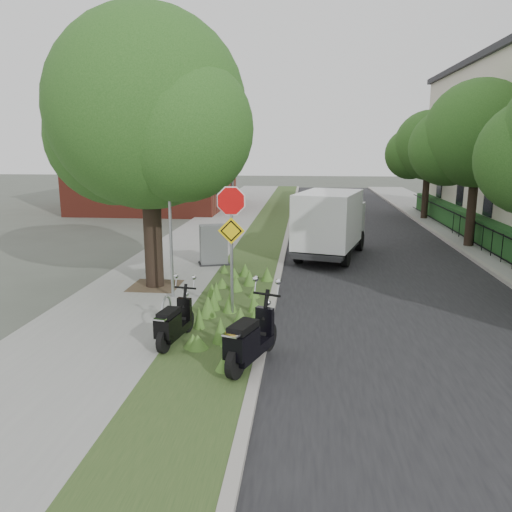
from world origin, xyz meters
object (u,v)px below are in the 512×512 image
Objects in this scene: scooter_near at (172,327)px; box_truck at (331,221)px; scooter_far at (248,345)px; utility_cabinet at (214,245)px; sign_assembly at (231,224)px.

box_truck reaches higher than scooter_near.
scooter_near is 1.90m from scooter_far.
utility_cabinet is at bearing 93.74° from scooter_near.
box_truck is at bearing 69.38° from sign_assembly.
scooter_far is at bearing -75.29° from utility_cabinet.
sign_assembly reaches higher than utility_cabinet.
utility_cabinet is (-2.13, 8.10, 0.21)m from scooter_far.
utility_cabinet is at bearing -154.28° from box_truck.
scooter_near is 7.19m from utility_cabinet.
scooter_near is at bearing -86.26° from utility_cabinet.
sign_assembly reaches higher than scooter_near.
scooter_near is at bearing -114.45° from sign_assembly.
box_truck is at bearing 79.09° from scooter_far.
scooter_far is at bearing -29.19° from scooter_near.
sign_assembly is 5.54m from utility_cabinet.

